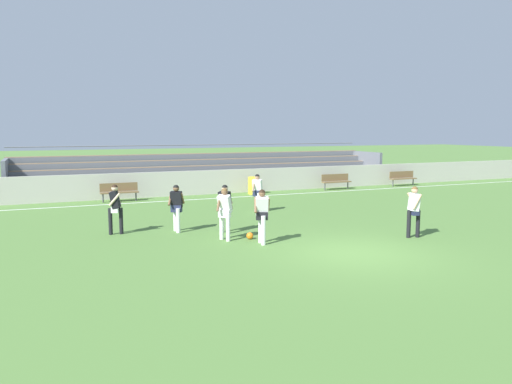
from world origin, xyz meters
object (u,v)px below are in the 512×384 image
object	(u,v)px
player_white_wide_left	(414,207)
soccer_ball	(250,236)
player_dark_on_ball	(115,205)
bench_centre_sideline	(336,180)
bench_near_wall_gap	(119,190)
player_dark_trailing_run	(176,204)
bench_near_bin	(402,177)
player_white_pressing_high	(225,209)
player_white_deep_cover	(262,212)
player_dark_overlapping	(225,205)
player_white_challenging	(257,190)
bleacher_stand	(212,170)
trash_bin	(253,185)

from	to	relation	value
player_white_wide_left	soccer_ball	xyz separation A→B (m)	(-4.95, 1.86, -0.88)
player_dark_on_ball	soccer_ball	xyz separation A→B (m)	(3.81, -2.47, -0.89)
bench_centre_sideline	player_white_wide_left	distance (m)	13.02
bench_near_wall_gap	player_dark_trailing_run	distance (m)	8.24
bench_near_bin	player_white_pressing_high	size ratio (longest dim) A/B	1.08
bench_near_bin	soccer_ball	distance (m)	17.81
bench_near_bin	player_white_deep_cover	world-z (taller)	player_white_deep_cover
player_white_pressing_high	soccer_ball	world-z (taller)	player_white_pressing_high
soccer_ball	bench_centre_sideline	bearing A→B (deg)	46.54
bench_near_bin	player_dark_overlapping	distance (m)	17.47
player_white_pressing_high	player_white_challenging	xyz separation A→B (m)	(3.10, 4.55, -0.04)
bleacher_stand	trash_bin	size ratio (longest dim) A/B	23.63
player_white_pressing_high	player_white_wide_left	world-z (taller)	same
bleacher_stand	bench_near_wall_gap	xyz separation A→B (m)	(-5.86, -3.40, -0.54)
bleacher_stand	player_white_wide_left	distance (m)	15.60
bleacher_stand	player_white_challenging	world-z (taller)	bleacher_stand
bench_centre_sideline	player_white_pressing_high	bearing A→B (deg)	-136.17
player_dark_trailing_run	player_white_challenging	xyz separation A→B (m)	(4.16, 2.68, -0.00)
soccer_ball	player_white_pressing_high	bearing A→B (deg)	167.34
bench_near_wall_gap	player_dark_trailing_run	size ratio (longest dim) A/B	1.11
bench_near_bin	trash_bin	distance (m)	10.07
player_dark_overlapping	player_white_wide_left	xyz separation A→B (m)	(5.34, -3.08, 0.02)
bench_near_bin	player_dark_on_ball	bearing A→B (deg)	-157.04
bench_near_wall_gap	soccer_ball	distance (m)	10.58
bench_near_bin	player_white_challenging	bearing A→B (deg)	-155.72
player_dark_overlapping	player_white_challenging	bearing A→B (deg)	52.29
bench_centre_sideline	player_white_pressing_high	distance (m)	14.56
bench_near_wall_gap	player_dark_overlapping	xyz separation A→B (m)	(2.19, -9.03, 0.43)
player_white_wide_left	player_white_deep_cover	bearing A→B (deg)	167.09
bench_centre_sideline	player_dark_overlapping	bearing A→B (deg)	-138.23
player_white_pressing_high	player_white_wide_left	xyz separation A→B (m)	(5.73, -2.04, 0.00)
trash_bin	player_white_wide_left	bearing A→B (deg)	-87.84
player_dark_trailing_run	bleacher_stand	bearing A→B (deg)	66.17
player_white_deep_cover	soccer_ball	size ratio (longest dim) A/B	7.63
bench_centre_sideline	player_dark_overlapping	size ratio (longest dim) A/B	1.10
bench_near_wall_gap	player_white_deep_cover	bearing A→B (deg)	-76.33
trash_bin	player_white_challenging	world-z (taller)	player_white_challenging
player_white_deep_cover	soccer_ball	distance (m)	1.17
player_white_pressing_high	player_dark_trailing_run	bearing A→B (deg)	119.53
trash_bin	soccer_ball	size ratio (longest dim) A/B	4.25
player_dark_on_ball	trash_bin	bearing A→B (deg)	43.21
player_dark_on_ball	bleacher_stand	bearing A→B (deg)	57.63
player_dark_trailing_run	player_dark_on_ball	size ratio (longest dim) A/B	0.97
bench_centre_sideline	player_white_pressing_high	world-z (taller)	player_white_pressing_high
player_dark_overlapping	player_dark_trailing_run	bearing A→B (deg)	150.26
player_white_challenging	soccer_ball	world-z (taller)	player_white_challenging
bench_centre_sideline	player_white_deep_cover	distance (m)	14.62
player_dark_on_ball	bench_near_bin	bearing A→B (deg)	22.96
player_white_challenging	player_white_pressing_high	bearing A→B (deg)	-124.23
bleacher_stand	soccer_ball	xyz separation A→B (m)	(-3.27, -13.65, -0.97)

